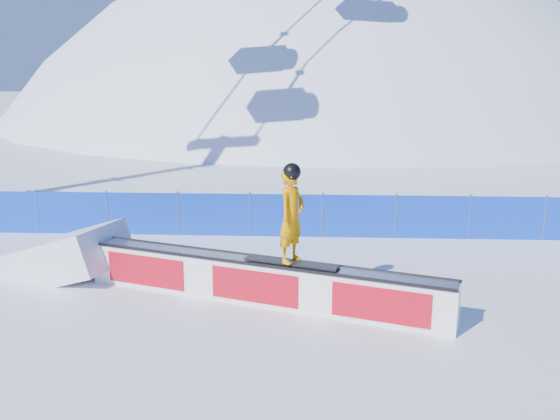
{
  "coord_description": "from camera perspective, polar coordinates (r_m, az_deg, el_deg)",
  "views": [
    {
      "loc": [
        -1.34,
        -12.14,
        4.82
      ],
      "look_at": [
        -2.05,
        2.07,
        1.35
      ],
      "focal_mm": 40.0,
      "sensor_mm": 36.0,
      "label": 1
    }
  ],
  "objects": [
    {
      "name": "ground",
      "position": [
        13.13,
        8.61,
        -7.99
      ],
      "size": [
        160.0,
        160.0,
        0.0
      ],
      "primitive_type": "plane",
      "color": "white",
      "rests_on": "ground"
    },
    {
      "name": "snow_hill",
      "position": [
        58.77,
        3.98,
        -9.17
      ],
      "size": [
        64.0,
        64.0,
        64.0
      ],
      "color": "white",
      "rests_on": "ground"
    },
    {
      "name": "safety_fence",
      "position": [
        17.22,
        7.24,
        -0.58
      ],
      "size": [
        22.05,
        0.05,
        1.3
      ],
      "color": "#0B3AC9",
      "rests_on": "ground"
    },
    {
      "name": "rail_box",
      "position": [
        12.6,
        -1.9,
        -6.55
      ],
      "size": [
        7.53,
        3.04,
        0.93
      ],
      "rotation": [
        0.0,
        0.0,
        -0.33
      ],
      "color": "white",
      "rests_on": "ground"
    },
    {
      "name": "snow_ramp",
      "position": [
        15.26,
        -18.91,
        -5.47
      ],
      "size": [
        3.14,
        2.51,
        1.71
      ],
      "primitive_type": null,
      "rotation": [
        0.0,
        -0.31,
        -0.33
      ],
      "color": "white",
      "rests_on": "ground"
    },
    {
      "name": "snowboarder",
      "position": [
        11.92,
        1.07,
        -0.45
      ],
      "size": [
        1.9,
        0.94,
        1.98
      ],
      "rotation": [
        0.0,
        0.0,
        1.02
      ],
      "color": "black",
      "rests_on": "rail_box"
    }
  ]
}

